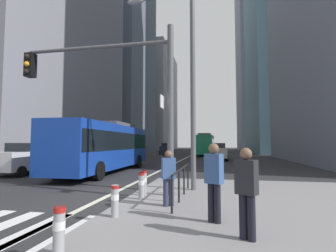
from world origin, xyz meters
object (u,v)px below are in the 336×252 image
at_px(bollard_front, 59,228).
at_px(pedestrian_walking, 247,188).
at_px(bollard_back, 144,182).
at_px(car_receding_far, 220,148).
at_px(pedestrian_waiting, 169,175).
at_px(pedestrian_far, 214,178).
at_px(street_lamp_post, 193,59).
at_px(sedan_white_oncoming, 28,158).
at_px(car_receding_near, 218,151).
at_px(car_oncoming_mid, 167,149).
at_px(bollard_left, 115,199).
at_px(traffic_signal_gantry, 118,84).
at_px(bollard_right, 141,184).
at_px(city_bus_blue_oncoming, 106,145).
at_px(city_bus_red_receding, 205,144).

bearing_deg(bollard_front, pedestrian_walking, 22.09).
distance_m(bollard_front, bollard_back, 4.65).
xyz_separation_m(car_receding_far, pedestrian_waiting, (-1.92, -42.97, 0.02)).
bearing_deg(pedestrian_far, street_lamp_post, 101.94).
relative_size(sedan_white_oncoming, car_receding_near, 0.98).
bearing_deg(car_oncoming_mid, pedestrian_far, -77.16).
bearing_deg(bollard_left, bollard_back, 90.18).
xyz_separation_m(bollard_left, pedestrian_walking, (2.99, -0.89, 0.52)).
relative_size(traffic_signal_gantry, bollard_right, 7.16).
xyz_separation_m(car_receding_near, street_lamp_post, (-1.01, -19.20, 4.29)).
xyz_separation_m(bollard_front, pedestrian_waiting, (1.14, 3.40, 0.44)).
xyz_separation_m(city_bus_blue_oncoming, car_receding_near, (7.40, 13.23, -0.85)).
bearing_deg(city_bus_red_receding, bollard_front, -91.15).
relative_size(car_oncoming_mid, bollard_back, 4.75).
bearing_deg(pedestrian_waiting, bollard_left, -130.57).
bearing_deg(car_receding_far, bollard_left, -93.88).
distance_m(street_lamp_post, bollard_back, 5.11).
xyz_separation_m(bollard_back, pedestrian_walking, (3.00, -3.41, 0.47)).
xyz_separation_m(sedan_white_oncoming, bollard_back, (9.29, -5.60, -0.37)).
height_order(city_bus_blue_oncoming, car_receding_near, city_bus_blue_oncoming).
xyz_separation_m(city_bus_blue_oncoming, bollard_front, (4.77, -11.99, -1.26)).
bearing_deg(car_receding_far, bollard_right, -93.97).
xyz_separation_m(pedestrian_waiting, pedestrian_far, (1.29, -1.25, 0.13)).
bearing_deg(city_bus_blue_oncoming, bollard_back, -56.72).
relative_size(car_receding_near, pedestrian_waiting, 2.81).
relative_size(city_bus_red_receding, bollard_back, 13.14).
distance_m(city_bus_blue_oncoming, sedan_white_oncoming, 4.88).
bearing_deg(sedan_white_oncoming, traffic_signal_gantry, -33.43).
relative_size(city_bus_red_receding, street_lamp_post, 1.39).
xyz_separation_m(bollard_front, bollard_back, (0.05, 4.65, 0.05)).
bearing_deg(bollard_back, car_oncoming_mid, 99.91).
xyz_separation_m(bollard_left, pedestrian_waiting, (1.09, 1.27, 0.44)).
relative_size(car_receding_near, bollard_right, 5.29).
relative_size(traffic_signal_gantry, bollard_back, 7.10).
bearing_deg(car_receding_far, traffic_signal_gantry, -95.63).
distance_m(car_receding_near, traffic_signal_gantry, 20.95).
xyz_separation_m(sedan_white_oncoming, car_receding_near, (11.87, 14.98, 0.00)).
distance_m(traffic_signal_gantry, bollard_right, 3.75).
distance_m(sedan_white_oncoming, traffic_signal_gantry, 10.32).
height_order(city_bus_blue_oncoming, bollard_right, city_bus_blue_oncoming).
bearing_deg(car_oncoming_mid, bollard_left, -80.75).
relative_size(city_bus_blue_oncoming, pedestrian_waiting, 6.99).
height_order(bollard_right, pedestrian_far, pedestrian_far).
xyz_separation_m(bollard_right, pedestrian_walking, (2.92, -2.86, 0.48)).
bearing_deg(car_oncoming_mid, pedestrian_walking, -76.57).
height_order(bollard_back, pedestrian_far, pedestrian_far).
xyz_separation_m(sedan_white_oncoming, bollard_front, (9.25, -10.25, -0.42)).
height_order(car_oncoming_mid, bollard_back, car_oncoming_mid).
bearing_deg(car_receding_near, bollard_right, -96.76).
relative_size(car_oncoming_mid, street_lamp_post, 0.50).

